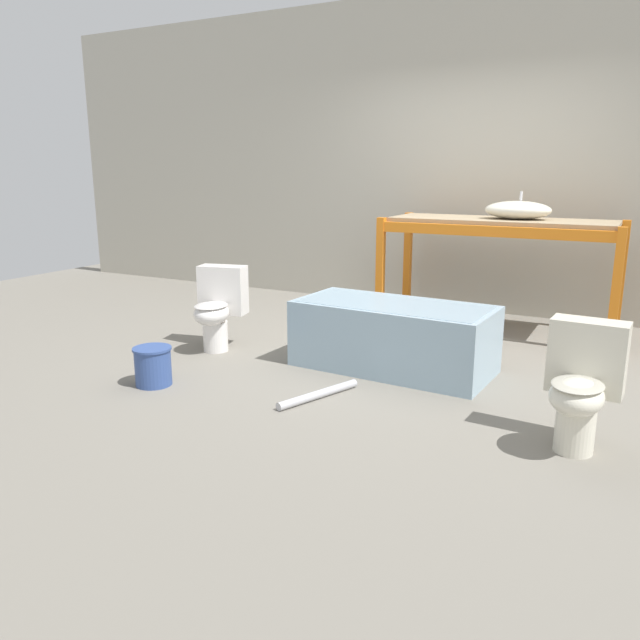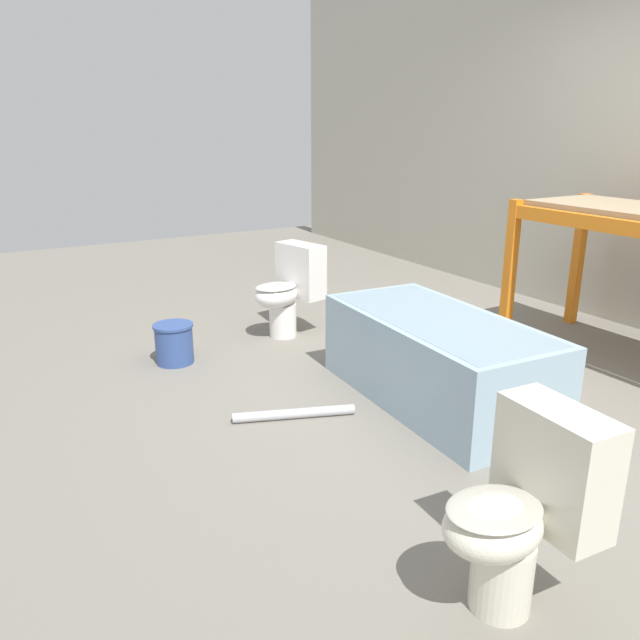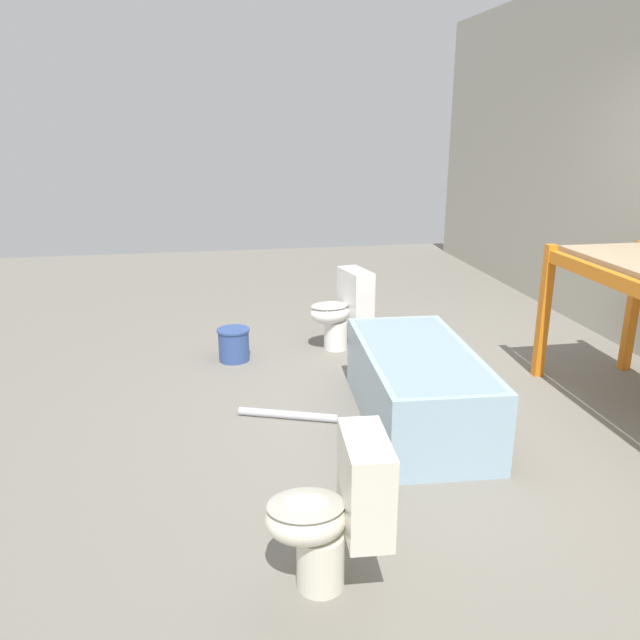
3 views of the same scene
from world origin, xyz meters
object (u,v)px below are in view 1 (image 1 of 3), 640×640
at_px(toilet_near, 218,305).
at_px(toilet_far, 582,382).
at_px(bucket_white, 153,365).
at_px(bathtub_main, 393,331).
at_px(sink_basin, 518,210).

height_order(toilet_near, toilet_far, same).
distance_m(toilet_near, toilet_far, 2.93).
distance_m(toilet_far, bucket_white, 2.75).
height_order(bathtub_main, toilet_far, toilet_far).
height_order(sink_basin, bucket_white, sink_basin).
relative_size(toilet_far, bucket_white, 2.53).
bearing_deg(bucket_white, toilet_near, 98.70).
bearing_deg(toilet_near, sink_basin, 27.86).
bearing_deg(toilet_far, bucket_white, -169.79).
bearing_deg(toilet_far, bathtub_main, 153.20).
xyz_separation_m(toilet_near, toilet_far, (2.86, -0.64, 0.00)).
bearing_deg(bucket_white, bathtub_main, 40.03).
relative_size(sink_basin, toilet_far, 0.85).
bearing_deg(toilet_near, bucket_white, -93.98).
height_order(sink_basin, toilet_far, sink_basin).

